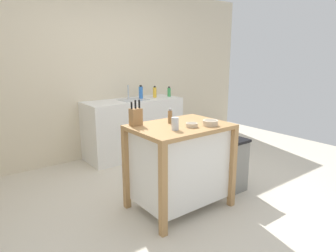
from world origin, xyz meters
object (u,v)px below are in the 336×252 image
Objects in this scene: kitchen_island at (180,162)px; bottle_spray_cleaner at (169,92)px; bowl_ceramic_small at (210,123)px; knife_block at (136,116)px; sink_faucet at (128,92)px; bottle_hand_soap at (141,92)px; bowl_ceramic_wide at (192,125)px; drinking_cup at (175,124)px; pepper_grinder at (170,116)px; trash_bin at (231,165)px; bottle_dish_soap at (155,92)px.

bottle_spray_cleaner reaches higher than kitchen_island.
kitchen_island is 0.52m from bowl_ceramic_small.
bowl_ceramic_small is at bearing -37.73° from knife_block.
sink_faucet is 0.20m from bottle_hand_soap.
bowl_ceramic_wide is 2.15m from bottle_spray_cleaner.
bottle_spray_cleaner is at bearing 43.32° from knife_block.
sink_faucet is (0.28, 2.09, 0.08)m from bowl_ceramic_small.
drinking_cup is (-0.39, 0.07, 0.03)m from bowl_ceramic_small.
knife_block is 1.16× the size of sink_faucet.
kitchen_island is at bearing 104.16° from bowl_ceramic_wide.
pepper_grinder is 0.25× the size of trash_bin.
trash_bin is at bearing 5.45° from bowl_ceramic_wide.
bowl_ceramic_small is 0.72× the size of bottle_hand_soap.
sink_faucet is 0.44m from bottle_dish_soap.
bottle_hand_soap is at bearing 66.35° from drinking_cup.
trash_bin is (0.69, 0.07, -0.60)m from bowl_ceramic_wide.
kitchen_island is 4.56× the size of bottle_hand_soap.
bowl_ceramic_wide is 0.96× the size of drinking_cup.
bottle_hand_soap is (0.64, 1.93, 0.08)m from bowl_ceramic_wide.
pepper_grinder is 1.84m from sink_faucet.
bowl_ceramic_wide is 0.21m from drinking_cup.
bottle_dish_soap is (0.18, 1.81, 0.67)m from trash_bin.
bowl_ceramic_wide is at bearing -2.35° from drinking_cup.
bottle_dish_soap reaches higher than drinking_cup.
bowl_ceramic_small is 1.26× the size of drinking_cup.
trash_bin is at bearing -104.10° from bottle_spray_cleaner.
kitchen_island reaches higher than trash_bin.
drinking_cup is (-0.17, -0.13, 0.45)m from kitchen_island.
bowl_ceramic_wide reaches higher than kitchen_island.
knife_block reaches higher than bottle_spray_cleaner.
bottle_spray_cleaner is at bearing 52.65° from pepper_grinder.
sink_faucet reaches higher than pepper_grinder.
bowl_ceramic_small is 2.11m from sink_faucet.
bowl_ceramic_wide is 0.72× the size of pepper_grinder.
trash_bin is 3.78× the size of bottle_spray_cleaner.
bottle_dish_soap reaches higher than bowl_ceramic_small.
sink_faucet is at bearing 77.13° from bowl_ceramic_wide.
bowl_ceramic_small is at bearing -97.50° from sink_faucet.
bottle_dish_soap is (0.41, -0.15, -0.02)m from sink_faucet.
bottle_dish_soap is at bearing 169.93° from bottle_spray_cleaner.
kitchen_island is 3.80× the size of knife_block.
bowl_ceramic_wide is 0.27m from pepper_grinder.
bottle_dish_soap is (0.23, -0.06, -0.01)m from bottle_hand_soap.
kitchen_island is 1.53× the size of trash_bin.
knife_block is at bearing 145.36° from kitchen_island.
bottle_hand_soap is (0.18, -0.09, -0.01)m from sink_faucet.
bowl_ceramic_wide is at bearing -121.74° from bottle_spray_cleaner.
pepper_grinder is 0.75× the size of bottle_hand_soap.
bottle_dish_soap is at bearing -13.41° from bottle_hand_soap.
bottle_hand_soap is (-0.49, 0.10, 0.02)m from bottle_spray_cleaner.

